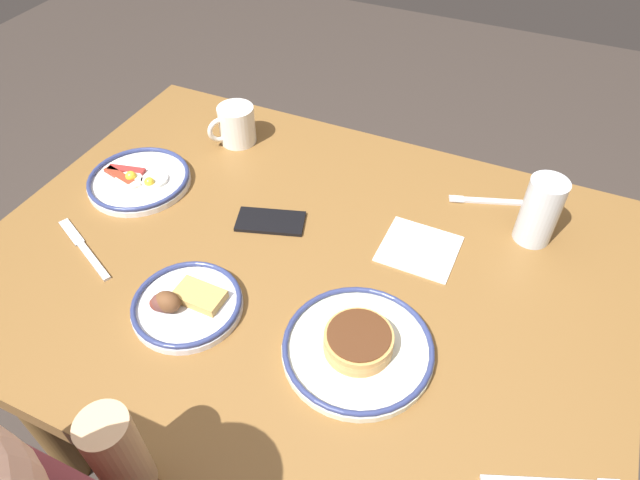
# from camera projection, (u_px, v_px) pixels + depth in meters

# --- Properties ---
(ground_plane) EXTENTS (6.00, 6.00, 0.00)m
(ground_plane) POSITION_uv_depth(u_px,v_px,m) (306.00, 430.00, 1.62)
(ground_plane) COLOR #39302A
(dining_table) EXTENTS (1.27, 0.95, 0.74)m
(dining_table) POSITION_uv_depth(u_px,v_px,m) (300.00, 289.00, 1.17)
(dining_table) COLOR brown
(dining_table) RESTS_ON ground_plane
(plate_near_main) EXTENTS (0.23, 0.23, 0.04)m
(plate_near_main) POSITION_uv_depth(u_px,v_px,m) (139.00, 180.00, 1.26)
(plate_near_main) COLOR white
(plate_near_main) RESTS_ON dining_table
(plate_center_pancakes) EXTENTS (0.26, 0.26, 0.05)m
(plate_center_pancakes) POSITION_uv_depth(u_px,v_px,m) (358.00, 346.00, 0.94)
(plate_center_pancakes) COLOR silver
(plate_center_pancakes) RESTS_ON dining_table
(plate_far_companion) EXTENTS (0.20, 0.20, 0.05)m
(plate_far_companion) POSITION_uv_depth(u_px,v_px,m) (185.00, 304.00, 1.01)
(plate_far_companion) COLOR white
(plate_far_companion) RESTS_ON dining_table
(coffee_mug) EXTENTS (0.09, 0.11, 0.09)m
(coffee_mug) POSITION_uv_depth(u_px,v_px,m) (236.00, 124.00, 1.36)
(coffee_mug) COLOR white
(coffee_mug) RESTS_ON dining_table
(drinking_glass) EXTENTS (0.08, 0.08, 0.15)m
(drinking_glass) POSITION_uv_depth(u_px,v_px,m) (539.00, 214.00, 1.10)
(drinking_glass) COLOR silver
(drinking_glass) RESTS_ON dining_table
(cell_phone) EXTENTS (0.16, 0.11, 0.01)m
(cell_phone) POSITION_uv_depth(u_px,v_px,m) (271.00, 221.00, 1.18)
(cell_phone) COLOR black
(cell_phone) RESTS_ON dining_table
(paper_napkin) EXTENTS (0.15, 0.14, 0.00)m
(paper_napkin) POSITION_uv_depth(u_px,v_px,m) (419.00, 249.00, 1.12)
(paper_napkin) COLOR white
(paper_napkin) RESTS_ON dining_table
(fork_near) EXTENTS (0.18, 0.08, 0.01)m
(fork_near) POSITION_uv_depth(u_px,v_px,m) (491.00, 201.00, 1.23)
(fork_near) COLOR silver
(fork_near) RESTS_ON dining_table
(butter_knife) EXTENTS (0.20, 0.11, 0.01)m
(butter_knife) POSITION_uv_depth(u_px,v_px,m) (84.00, 248.00, 1.12)
(butter_knife) COLOR silver
(butter_knife) RESTS_ON dining_table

